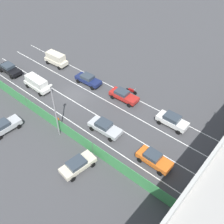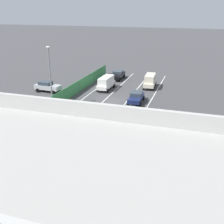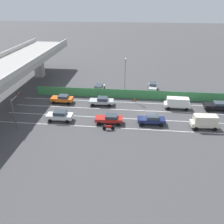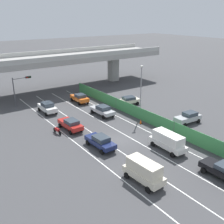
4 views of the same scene
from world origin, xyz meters
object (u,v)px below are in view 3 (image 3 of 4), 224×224
object	(u,v)px
car_van_cream	(205,121)
street_lamp	(125,74)
parked_sedan_cream	(99,88)
traffic_light	(16,105)
car_sedan_red	(109,119)
car_van_white	(177,103)
car_sedan_black	(217,106)
parked_wagon_silver	(153,87)
car_hatchback_white	(60,115)
traffic_cone	(135,99)
motorcycle	(109,127)
car_sedan_silver	(102,101)
car_taxi_orange	(62,99)
car_sedan_navy	(152,119)

from	to	relation	value
car_van_cream	street_lamp	world-z (taller)	street_lamp
parked_sedan_cream	traffic_light	world-z (taller)	traffic_light
traffic_light	street_lamp	xyz separation A→B (m)	(13.35, -16.45, 1.18)
car_sedan_red	car_van_white	bearing A→B (deg)	-60.72
car_sedan_black	parked_wagon_silver	world-z (taller)	parked_wagon_silver
car_hatchback_white	traffic_cone	distance (m)	15.66
car_hatchback_white	car_van_white	world-z (taller)	car_van_white
motorcycle	car_sedan_silver	bearing A→B (deg)	14.82
street_lamp	parked_sedan_cream	bearing A→B (deg)	68.84
car_sedan_black	traffic_light	size ratio (longest dim) A/B	0.88
car_sedan_black	traffic_light	xyz separation A→B (m)	(-9.15, 33.86, 2.83)
motorcycle	street_lamp	size ratio (longest dim) A/B	0.24
car_van_cream	parked_sedan_cream	size ratio (longest dim) A/B	0.99
car_sedan_silver	traffic_light	xyz separation A→B (m)	(-9.05, 12.26, 2.83)
car_van_cream	traffic_cone	bearing A→B (deg)	49.92
car_sedan_black	car_van_white	bearing A→B (deg)	91.45
car_sedan_silver	car_van_white	xyz separation A→B (m)	(-0.08, -14.29, 0.35)
car_sedan_black	parked_wagon_silver	size ratio (longest dim) A/B	1.06
motorcycle	car_taxi_orange	bearing A→B (deg)	48.38
car_sedan_silver	traffic_light	world-z (taller)	traffic_light
car_sedan_silver	car_van_white	size ratio (longest dim) A/B	0.98
car_sedan_navy	street_lamp	xyz separation A→B (m)	(10.65, 5.02, 4.02)
car_sedan_red	traffic_light	world-z (taller)	traffic_light
car_van_white	traffic_cone	world-z (taller)	car_van_white
parked_wagon_silver	street_lamp	world-z (taller)	street_lamp
car_sedan_navy	parked_wagon_silver	size ratio (longest dim) A/B	1.06
car_sedan_navy	car_sedan_black	size ratio (longest dim) A/B	1.00
car_sedan_silver	parked_wagon_silver	world-z (taller)	parked_wagon_silver
car_sedan_silver	motorcycle	bearing A→B (deg)	-165.18
car_sedan_red	traffic_cone	size ratio (longest dim) A/B	6.32
car_sedan_black	traffic_light	world-z (taller)	traffic_light
car_hatchback_white	car_van_cream	bearing A→B (deg)	-90.06
traffic_light	street_lamp	distance (m)	21.22
car_sedan_red	traffic_cone	bearing A→B (deg)	-23.15
car_sedan_black	car_sedan_silver	distance (m)	21.60
car_van_cream	traffic_light	bearing A→B (deg)	94.31
car_sedan_black	car_taxi_orange	world-z (taller)	car_taxi_orange
parked_sedan_cream	street_lamp	bearing A→B (deg)	-111.16
motorcycle	traffic_cone	distance (m)	12.22
car_taxi_orange	street_lamp	distance (m)	13.38
car_van_cream	car_sedan_red	xyz separation A→B (m)	(-0.02, 15.27, -0.41)
parked_sedan_cream	car_van_cream	bearing A→B (deg)	-124.88
car_taxi_orange	parked_sedan_cream	xyz separation A→B (m)	(6.37, -6.26, -0.03)
car_sedan_navy	car_taxi_orange	bearing A→B (deg)	69.10
traffic_cone	car_van_cream	bearing A→B (deg)	-130.08
car_van_white	parked_sedan_cream	distance (m)	17.25
car_sedan_red	parked_sedan_cream	xyz separation A→B (m)	(13.38, 3.90, -0.01)
car_hatchback_white	motorcycle	distance (m)	8.83
car_sedan_navy	car_taxi_orange	distance (m)	18.31
car_sedan_silver	parked_sedan_cream	world-z (taller)	car_sedan_silver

